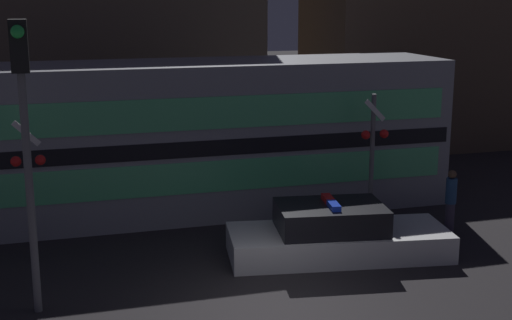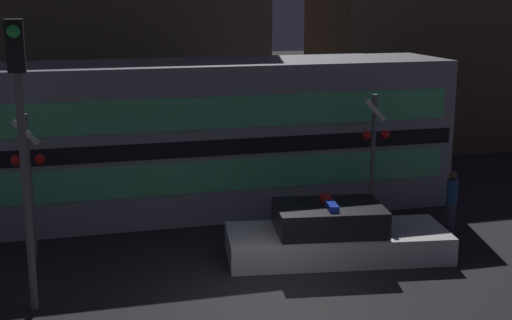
% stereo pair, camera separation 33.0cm
% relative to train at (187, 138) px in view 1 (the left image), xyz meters
% --- Properties ---
extents(ground_plane, '(120.00, 120.00, 0.00)m').
position_rel_train_xyz_m(ground_plane, '(0.41, -6.72, -2.00)').
color(ground_plane, '#262326').
extents(train, '(14.06, 2.93, 4.00)m').
position_rel_train_xyz_m(train, '(0.00, 0.00, 0.00)').
color(train, gray).
rests_on(train, ground_plane).
extents(police_car, '(5.09, 2.52, 1.31)m').
position_rel_train_xyz_m(police_car, '(2.52, -4.32, -1.52)').
color(police_car, silver).
rests_on(police_car, ground_plane).
extents(pedestrian, '(0.27, 0.27, 1.58)m').
position_rel_train_xyz_m(pedestrian, '(5.80, -3.62, -1.19)').
color(pedestrian, '#3F384C').
rests_on(pedestrian, ground_plane).
extents(crossing_signal_near, '(0.73, 0.30, 3.31)m').
position_rel_train_xyz_m(crossing_signal_near, '(4.30, -2.31, -0.09)').
color(crossing_signal_near, slate).
rests_on(crossing_signal_near, ground_plane).
extents(crossing_signal_far, '(0.73, 0.30, 3.23)m').
position_rel_train_xyz_m(crossing_signal_far, '(-3.94, -2.69, -0.13)').
color(crossing_signal_far, slate).
rests_on(crossing_signal_far, ground_plane).
extents(traffic_light_corner, '(0.30, 0.46, 5.30)m').
position_rel_train_xyz_m(traffic_light_corner, '(-3.86, -5.46, 1.58)').
color(traffic_light_corner, slate).
rests_on(traffic_light_corner, ground_plane).
extents(building_left, '(11.95, 6.39, 10.25)m').
position_rel_train_xyz_m(building_left, '(-1.96, 8.97, 3.12)').
color(building_left, brown).
rests_on(building_left, ground_plane).
extents(building_center, '(9.86, 4.71, 6.58)m').
position_rel_train_xyz_m(building_center, '(11.17, 6.51, 1.29)').
color(building_center, brown).
rests_on(building_center, ground_plane).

